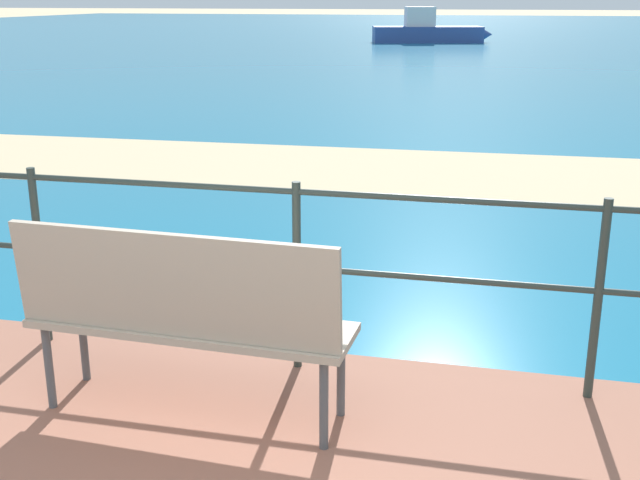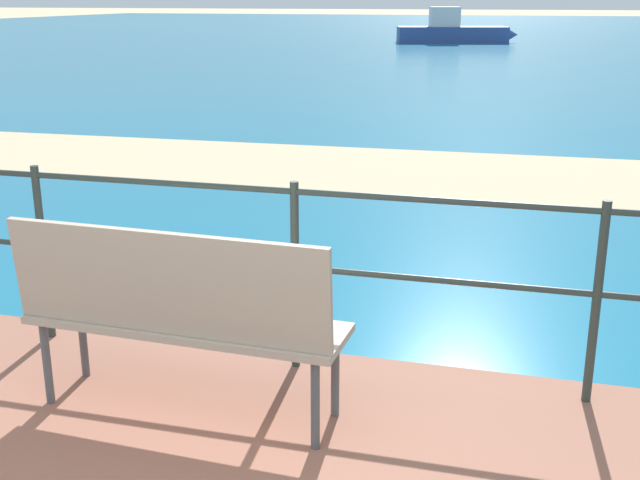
{
  "view_description": "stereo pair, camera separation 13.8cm",
  "coord_description": "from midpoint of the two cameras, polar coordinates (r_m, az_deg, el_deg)",
  "views": [
    {
      "loc": [
        0.99,
        -1.33,
        1.95
      ],
      "look_at": [
        0.05,
        2.71,
        0.67
      ],
      "focal_mm": 44.72,
      "sensor_mm": 36.0,
      "label": 1
    },
    {
      "loc": [
        1.13,
        -1.29,
        1.95
      ],
      "look_at": [
        0.05,
        2.71,
        0.67
      ],
      "focal_mm": 44.72,
      "sensor_mm": 36.0,
      "label": 2
    }
  ],
  "objects": [
    {
      "name": "park_bench",
      "position": [
        3.62,
        -10.94,
        -4.89
      ],
      "size": [
        1.52,
        0.48,
        0.94
      ],
      "rotation": [
        0.0,
        0.0,
        3.1
      ],
      "color": "tan",
      "rests_on": "patio_paving"
    },
    {
      "name": "boat_mid",
      "position": [
        35.59,
        7.6,
        14.6
      ],
      "size": [
        5.21,
        2.54,
        1.48
      ],
      "rotation": [
        0.0,
        0.0,
        0.25
      ],
      "color": "#2D478C",
      "rests_on": "sea_water"
    },
    {
      "name": "beach_strip",
      "position": [
        9.24,
        6.3,
        4.86
      ],
      "size": [
        54.04,
        3.74,
        0.01
      ],
      "primitive_type": "cube",
      "rotation": [
        0.0,
        0.0,
        0.02
      ],
      "color": "tan",
      "rests_on": "ground"
    },
    {
      "name": "sea_water",
      "position": [
        41.37,
        12.05,
        14.04
      ],
      "size": [
        90.0,
        90.0,
        0.01
      ],
      "primitive_type": "cube",
      "color": "#196B8E",
      "rests_on": "ground"
    },
    {
      "name": "railing_fence",
      "position": [
        4.06,
        -2.65,
        -0.82
      ],
      "size": [
        5.94,
        0.04,
        1.0
      ],
      "color": "#2D3833",
      "rests_on": "patio_paving"
    }
  ]
}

